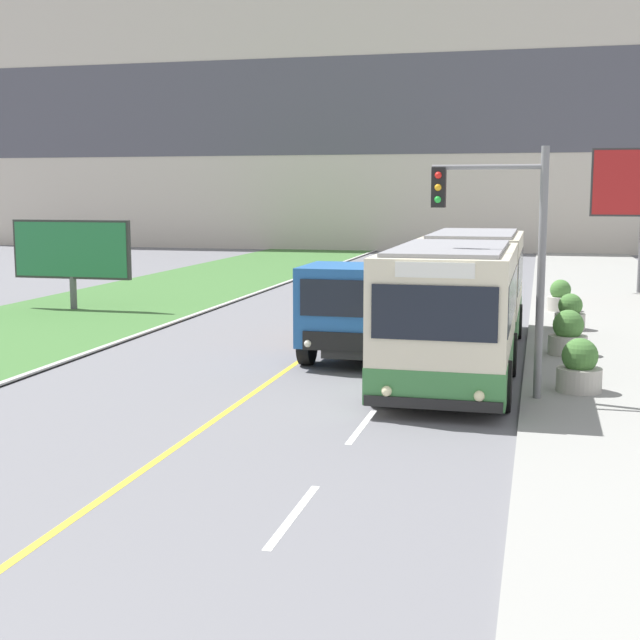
# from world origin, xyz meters

# --- Properties ---
(apartment_block_background) EXTENTS (80.00, 8.04, 19.36)m
(apartment_block_background) POSITION_xyz_m (0.00, 63.40, 9.68)
(apartment_block_background) COLOR beige
(apartment_block_background) RESTS_ON ground_plane
(city_bus) EXTENTS (2.74, 12.59, 3.09)m
(city_bus) POSITION_xyz_m (3.96, 19.11, 1.57)
(city_bus) COLOR beige
(city_bus) RESTS_ON ground_plane
(dump_truck) EXTENTS (2.55, 6.68, 2.44)m
(dump_truck) POSITION_xyz_m (1.43, 18.95, 1.23)
(dump_truck) COLOR black
(dump_truck) RESTS_ON ground_plane
(traffic_light_mast) EXTENTS (2.28, 0.32, 5.10)m
(traffic_light_mast) POSITION_xyz_m (5.10, 15.14, 3.27)
(traffic_light_mast) COLOR slate
(traffic_light_mast) RESTS_ON ground_plane
(billboard_small) EXTENTS (4.51, 0.24, 3.21)m
(billboard_small) POSITION_xyz_m (-10.43, 25.65, 2.12)
(billboard_small) COLOR #59595B
(billboard_small) RESTS_ON ground_plane
(planter_round_near) EXTENTS (0.93, 0.93, 1.12)m
(planter_round_near) POSITION_xyz_m (6.65, 15.97, 0.57)
(planter_round_near) COLOR #B7B2A8
(planter_round_near) RESTS_ON sidewalk_right
(planter_round_second) EXTENTS (0.98, 0.98, 1.15)m
(planter_round_second) POSITION_xyz_m (6.54, 20.33, 0.58)
(planter_round_second) COLOR #B7B2A8
(planter_round_second) RESTS_ON sidewalk_right
(planter_round_third) EXTENTS (0.90, 0.90, 1.09)m
(planter_round_third) POSITION_xyz_m (6.71, 24.69, 0.56)
(planter_round_third) COLOR #B7B2A8
(planter_round_third) RESTS_ON sidewalk_right
(planter_round_far) EXTENTS (0.90, 0.90, 1.09)m
(planter_round_far) POSITION_xyz_m (6.51, 29.04, 0.56)
(planter_round_far) COLOR #B7B2A8
(planter_round_far) RESTS_ON sidewalk_right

